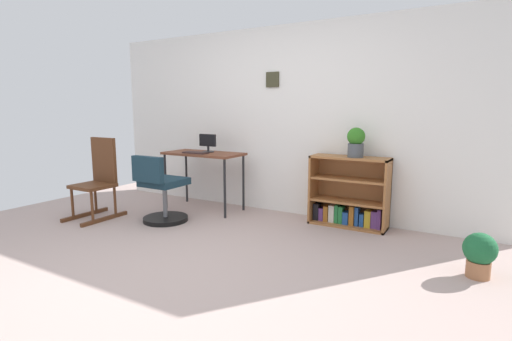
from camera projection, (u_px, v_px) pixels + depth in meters
ground_plane at (165, 268)px, 3.18m from camera, size 6.24×6.24×0.00m
wall_back at (282, 121)px, 4.84m from camera, size 5.20×0.12×2.31m
desk at (204, 158)px, 4.97m from camera, size 1.03×0.50×0.75m
monitor at (208, 143)px, 4.97m from camera, size 0.25×0.15×0.23m
keyboard at (196, 153)px, 4.85m from camera, size 0.33×0.14×0.02m
office_chair at (161, 193)px, 4.44m from camera, size 0.52×0.55×0.79m
rocking_chair at (98, 178)px, 4.64m from camera, size 0.42×0.64×0.96m
bookshelf_low at (349, 196)px, 4.33m from camera, size 0.86×0.30×0.79m
potted_plant_on_shelf at (356, 142)px, 4.15m from camera, size 0.19×0.19×0.32m
potted_plant_floor at (480, 253)px, 2.99m from camera, size 0.25×0.25×0.36m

